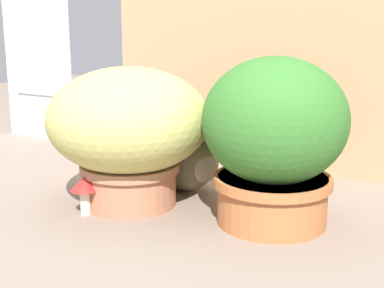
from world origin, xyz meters
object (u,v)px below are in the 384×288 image
(mushroom_ornament_red, at_px, (85,187))
(cat, at_px, (186,153))
(grass_planter, at_px, (129,128))
(leafy_planter, at_px, (274,138))

(mushroom_ornament_red, bearing_deg, cat, 67.34)
(grass_planter, distance_m, mushroom_ornament_red, 0.21)
(grass_planter, xyz_separation_m, leafy_planter, (0.41, 0.06, 0.01))
(leafy_planter, bearing_deg, grass_planter, -171.61)
(grass_planter, height_order, leafy_planter, leafy_planter)
(leafy_planter, bearing_deg, cat, 159.40)
(grass_planter, distance_m, cat, 0.23)
(leafy_planter, distance_m, mushroom_ornament_red, 0.53)
(grass_planter, relative_size, leafy_planter, 1.05)
(grass_planter, distance_m, leafy_planter, 0.42)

